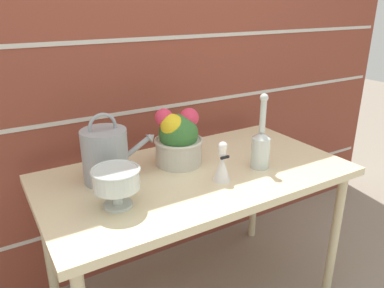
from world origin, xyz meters
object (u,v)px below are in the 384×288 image
crystal_pedestal_bowl (116,181)px  flower_planter (178,139)px  figurine_vase (222,165)px  glass_decanter (261,145)px  watering_can (106,155)px

crystal_pedestal_bowl → flower_planter: 0.45m
figurine_vase → glass_decanter: bearing=4.9°
glass_decanter → figurine_vase: glass_decanter is taller
glass_decanter → crystal_pedestal_bowl: bearing=179.9°
flower_planter → glass_decanter: bearing=-37.3°
crystal_pedestal_bowl → flower_planter: (0.38, 0.23, 0.02)m
watering_can → flower_planter: 0.34m
figurine_vase → flower_planter: bearing=106.5°
crystal_pedestal_bowl → glass_decanter: size_ratio=0.52×
flower_planter → figurine_vase: bearing=-73.5°
watering_can → crystal_pedestal_bowl: watering_can is taller
glass_decanter → figurine_vase: size_ratio=1.98×
watering_can → glass_decanter: size_ratio=0.97×
flower_planter → glass_decanter: size_ratio=0.78×
watering_can → glass_decanter: bearing=-19.7°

